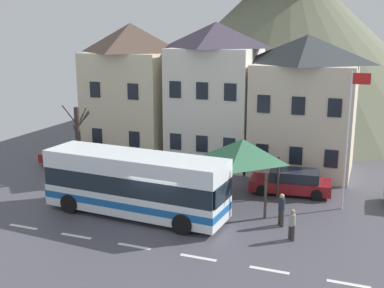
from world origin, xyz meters
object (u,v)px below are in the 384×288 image
(parked_car_01, at_px, (72,156))
(pedestrian_00, at_px, (292,224))
(public_bench, at_px, (280,186))
(townhouse_01, at_px, (215,94))
(townhouse_02, at_px, (305,105))
(bus_shelter, at_px, (243,150))
(flagpole, at_px, (349,132))
(transit_bus, at_px, (135,185))
(pedestrian_01, at_px, (281,209))
(parked_car_00, at_px, (291,182))
(bare_tree_00, at_px, (78,141))
(townhouse_00, at_px, (132,90))
(hilltop_castle, at_px, (287,34))

(parked_car_01, distance_m, pedestrian_00, 17.82)
(public_bench, bearing_deg, townhouse_01, 137.38)
(townhouse_01, bearing_deg, townhouse_02, 0.16)
(bus_shelter, height_order, public_bench, bus_shelter)
(townhouse_02, distance_m, flagpole, 7.24)
(transit_bus, xyz_separation_m, pedestrian_01, (7.24, 1.21, -0.76))
(transit_bus, xyz_separation_m, bus_shelter, (4.65, 3.55, 1.37))
(parked_car_00, height_order, parked_car_01, parked_car_00)
(townhouse_02, xyz_separation_m, bare_tree_00, (-12.79, -7.08, -2.00))
(townhouse_00, bearing_deg, public_bench, -22.98)
(hilltop_castle, height_order, parked_car_00, hilltop_castle)
(hilltop_castle, relative_size, bus_shelter, 10.02)
(pedestrian_01, bearing_deg, flagpole, 51.84)
(townhouse_02, relative_size, bus_shelter, 2.48)
(bus_shelter, xyz_separation_m, pedestrian_01, (2.59, -2.34, -2.13))
(townhouse_01, relative_size, transit_bus, 1.01)
(townhouse_00, relative_size, bare_tree_00, 2.06)
(townhouse_01, distance_m, hilltop_castle, 20.16)
(pedestrian_01, distance_m, public_bench, 4.73)
(townhouse_00, relative_size, flagpole, 1.34)
(townhouse_00, distance_m, parked_car_00, 14.31)
(flagpole, bearing_deg, parked_car_01, 173.74)
(transit_bus, relative_size, flagpole, 1.34)
(townhouse_00, xyz_separation_m, bus_shelter, (10.53, -7.47, -1.88))
(townhouse_00, height_order, pedestrian_00, townhouse_00)
(townhouse_01, distance_m, parked_car_01, 10.95)
(public_bench, xyz_separation_m, flagpole, (3.58, -1.21, 3.72))
(hilltop_castle, xyz_separation_m, parked_car_00, (4.94, -24.70, -8.08))
(public_bench, height_order, bare_tree_00, bare_tree_00)
(hilltop_castle, height_order, flagpole, hilltop_castle)
(parked_car_01, relative_size, bare_tree_00, 0.90)
(townhouse_00, xyz_separation_m, parked_car_01, (-2.57, -4.38, -4.21))
(public_bench, relative_size, flagpole, 0.22)
(flagpole, bearing_deg, townhouse_02, 115.95)
(bare_tree_00, bearing_deg, public_bench, 8.23)
(pedestrian_00, xyz_separation_m, flagpole, (1.94, 4.87, 3.39))
(pedestrian_00, relative_size, bare_tree_00, 0.31)
(townhouse_01, distance_m, pedestrian_01, 12.59)
(townhouse_00, bearing_deg, townhouse_02, 0.51)
(townhouse_02, height_order, parked_car_01, townhouse_02)
(bus_shelter, xyz_separation_m, pedestrian_00, (3.33, -3.79, -2.18))
(public_bench, bearing_deg, pedestrian_01, -79.02)
(parked_car_00, bearing_deg, flagpole, 147.65)
(transit_bus, bearing_deg, townhouse_01, 90.66)
(townhouse_02, distance_m, parked_car_00, 6.26)
(parked_car_01, xyz_separation_m, bare_tree_00, (2.42, -2.59, 1.82))
(townhouse_01, relative_size, pedestrian_00, 6.61)
(hilltop_castle, bearing_deg, public_bench, -80.10)
(pedestrian_00, relative_size, pedestrian_01, 0.90)
(bus_shelter, height_order, bare_tree_00, bare_tree_00)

